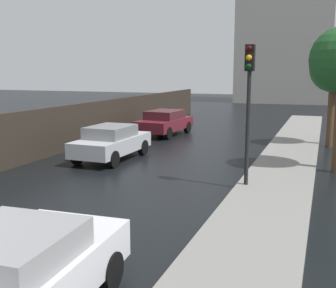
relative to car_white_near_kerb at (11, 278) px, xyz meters
The scene contains 5 objects.
car_white_near_kerb is the anchor object (origin of this frame).
car_silver_mid_road 11.15m from the car_white_near_kerb, 111.22° to the left, with size 1.83×3.95×1.37m.
car_maroon_behind_camera 17.79m from the car_white_near_kerb, 104.35° to the left, with size 2.14×4.11×1.36m.
traffic_light 8.52m from the car_white_near_kerb, 77.50° to the left, with size 0.26×0.39×4.12m.
street_tree_near 17.22m from the car_white_near_kerb, 75.90° to the left, with size 2.14×2.14×4.69m.
Camera 1 is at (6.39, -3.47, 3.51)m, focal length 44.74 mm.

